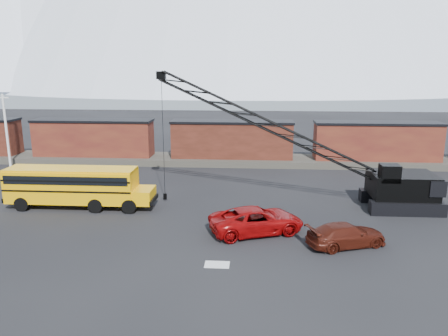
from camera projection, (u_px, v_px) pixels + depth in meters
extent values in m
plane|color=black|center=(215.00, 237.00, 28.53)|extent=(160.00, 160.00, 0.00)
cube|color=white|center=(252.00, 63.00, 355.68)|extent=(800.00, 80.00, 24.00)
cube|color=#464239|center=(232.00, 160.00, 49.80)|extent=(120.00, 5.00, 0.70)
cube|color=#471614|center=(94.00, 138.00, 50.33)|extent=(13.50, 2.90, 4.00)
cube|color=black|center=(92.00, 120.00, 49.85)|extent=(13.70, 3.10, 0.25)
cube|color=black|center=(60.00, 152.00, 51.01)|extent=(2.20, 2.40, 0.60)
cube|color=black|center=(130.00, 153.00, 50.44)|extent=(2.20, 2.40, 0.60)
cube|color=#582418|center=(232.00, 140.00, 49.25)|extent=(13.50, 2.90, 4.00)
cube|color=black|center=(232.00, 122.00, 48.78)|extent=(13.70, 3.10, 0.25)
cube|color=black|center=(195.00, 154.00, 49.93)|extent=(2.20, 2.40, 0.60)
cube|color=black|center=(269.00, 155.00, 49.36)|extent=(2.20, 2.40, 0.60)
cube|color=#471614|center=(377.00, 142.00, 48.17)|extent=(13.50, 2.90, 4.00)
cube|color=black|center=(378.00, 123.00, 47.70)|extent=(13.70, 3.10, 0.25)
cube|color=black|center=(337.00, 156.00, 48.85)|extent=(2.20, 2.40, 0.60)
cube|color=black|center=(414.00, 157.00, 48.29)|extent=(2.20, 2.40, 0.60)
cylinder|color=silver|center=(7.00, 132.00, 46.69)|extent=(0.24, 0.24, 8.00)
cube|color=silver|center=(3.00, 98.00, 45.85)|extent=(1.40, 0.12, 0.12)
cube|color=silver|center=(217.00, 265.00, 24.61)|extent=(1.40, 0.90, 0.02)
cube|color=#E29E04|center=(72.00, 185.00, 34.07)|extent=(10.00, 2.50, 2.50)
cube|color=#E29E04|center=(143.00, 195.00, 33.86)|extent=(1.60, 2.30, 1.10)
cube|color=#E29E04|center=(71.00, 169.00, 33.77)|extent=(10.00, 2.30, 0.18)
cube|color=black|center=(65.00, 181.00, 32.69)|extent=(9.60, 0.05, 0.65)
cube|color=black|center=(78.00, 173.00, 35.13)|extent=(9.60, 0.05, 0.65)
cube|color=black|center=(154.00, 199.00, 33.87)|extent=(0.15, 2.45, 0.35)
cube|color=black|center=(11.00, 196.00, 34.65)|extent=(0.15, 2.50, 0.35)
cylinder|color=black|center=(22.00, 204.00, 33.49)|extent=(1.10, 0.35, 1.10)
cylinder|color=black|center=(36.00, 195.00, 35.72)|extent=(1.10, 0.35, 1.10)
cylinder|color=black|center=(95.00, 206.00, 33.10)|extent=(1.10, 0.35, 1.10)
cylinder|color=black|center=(106.00, 197.00, 35.33)|extent=(1.10, 0.35, 1.10)
cylinder|color=black|center=(129.00, 207.00, 32.92)|extent=(1.10, 0.35, 1.10)
cylinder|color=black|center=(137.00, 198.00, 35.16)|extent=(1.10, 0.35, 1.10)
imported|color=#8E0607|center=(257.00, 220.00, 29.10)|extent=(6.92, 4.90, 1.75)
imported|color=#40140B|center=(346.00, 235.00, 27.01)|extent=(5.42, 3.66, 1.46)
cube|color=black|center=(407.00, 208.00, 32.66)|extent=(5.50, 1.00, 1.00)
cube|color=black|center=(394.00, 196.00, 35.76)|extent=(5.50, 1.00, 1.00)
cube|color=black|center=(402.00, 185.00, 33.88)|extent=(4.80, 3.60, 1.80)
cube|color=black|center=(429.00, 183.00, 33.70)|extent=(1.20, 3.80, 1.20)
cube|color=black|center=(390.00, 173.00, 32.54)|extent=(1.40, 1.20, 1.30)
cube|color=black|center=(392.00, 175.00, 32.00)|extent=(1.20, 0.06, 0.90)
cube|color=black|center=(161.00, 75.00, 33.93)|extent=(0.70, 0.50, 0.60)
cylinder|color=black|center=(163.00, 140.00, 35.11)|extent=(0.04, 0.04, 9.89)
cube|color=black|center=(165.00, 196.00, 36.22)|extent=(0.25, 0.25, 0.50)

